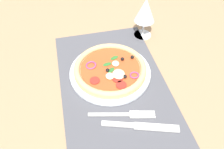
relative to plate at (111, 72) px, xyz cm
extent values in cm
cube|color=#9E7A56|center=(3.59, -0.20, -2.19)|extent=(190.00, 140.00, 2.40)
cube|color=#4C4C51|center=(3.59, -0.20, -0.79)|extent=(51.07, 31.41, 0.40)
cylinder|color=white|center=(0.00, 0.00, 0.00)|extent=(25.10, 25.10, 1.17)
cylinder|color=tan|center=(0.00, 0.00, 1.09)|extent=(22.27, 22.27, 1.00)
torus|color=tan|center=(0.00, 0.00, 1.95)|extent=(22.29, 22.29, 1.80)
cylinder|color=#C64C23|center=(0.00, 0.00, 1.74)|extent=(18.26, 18.26, 0.30)
ellipsoid|color=beige|center=(4.01, 1.58, 2.50)|extent=(4.08, 3.67, 1.22)
ellipsoid|color=beige|center=(3.64, -1.10, 2.30)|extent=(2.74, 2.47, 0.82)
ellipsoid|color=beige|center=(-1.17, 1.79, 2.26)|extent=(2.49, 2.24, 0.75)
sphere|color=black|center=(4.94, 3.12, 2.47)|extent=(1.16, 1.16, 1.16)
sphere|color=black|center=(-2.58, 7.59, 2.45)|extent=(1.12, 1.12, 1.12)
sphere|color=black|center=(-2.47, 4.32, 2.45)|extent=(1.14, 1.14, 1.14)
sphere|color=black|center=(1.27, -1.28, 2.45)|extent=(1.12, 1.12, 1.12)
torus|color=#8E3D75|center=(-2.26, -5.75, 2.14)|extent=(3.31, 3.31, 0.90)
torus|color=#8E3D75|center=(4.73, 6.09, 2.14)|extent=(2.88, 2.86, 0.69)
cylinder|color=#A3281E|center=(4.90, 0.92, 2.04)|extent=(3.14, 3.14, 0.30)
cylinder|color=#A3281E|center=(4.10, -5.70, 2.04)|extent=(2.97, 2.97, 0.30)
cylinder|color=#A3281E|center=(7.50, 1.36, 2.04)|extent=(3.10, 3.10, 0.30)
ellipsoid|color=#2D6B28|center=(-1.62, -0.76, 2.09)|extent=(1.91, 3.02, 0.30)
ellipsoid|color=#2D6B28|center=(1.20, 0.11, 2.09)|extent=(2.88, 3.04, 0.30)
ellipsoid|color=#2D6B28|center=(-3.94, 2.06, 2.09)|extent=(2.27, 3.11, 0.30)
cube|color=silver|center=(14.80, -3.94, -0.37)|extent=(3.37, 11.08, 0.44)
cube|color=silver|center=(16.33, 2.73, -0.37)|extent=(2.71, 2.95, 0.44)
cube|color=silver|center=(17.97, 5.86, -0.37)|extent=(1.28, 4.28, 0.44)
cube|color=silver|center=(17.39, 6.00, -0.37)|extent=(1.28, 4.28, 0.44)
cube|color=silver|center=(16.80, 6.13, -0.37)|extent=(1.28, 4.28, 0.44)
cube|color=silver|center=(16.22, 6.27, -0.37)|extent=(1.28, 4.28, 0.44)
cube|color=silver|center=(18.27, -2.36, -0.28)|extent=(3.80, 8.40, 0.62)
cube|color=silver|center=(21.32, 7.16, -0.37)|extent=(5.45, 11.66, 0.44)
cylinder|color=silver|center=(-16.90, 16.02, -0.79)|extent=(6.40, 6.40, 0.40)
cylinder|color=silver|center=(-16.90, 16.02, 2.41)|extent=(0.80, 0.80, 6.00)
cone|color=silver|center=(-16.90, 16.02, 9.66)|extent=(7.20, 7.20, 8.50)
cone|color=red|center=(-16.90, 16.02, 9.26)|extent=(5.94, 5.94, 6.90)
camera|label=1|loc=(47.78, -10.72, 51.91)|focal=36.68mm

